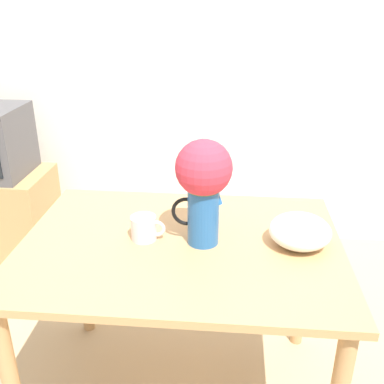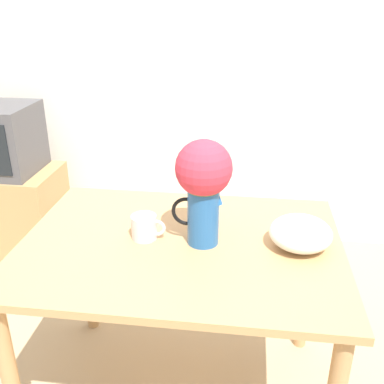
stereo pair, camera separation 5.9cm
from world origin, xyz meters
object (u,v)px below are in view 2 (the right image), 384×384
object	(u,v)px
white_bowl	(301,233)
flower_vase	(203,181)
tv_set	(0,139)
coffee_mug	(145,227)

from	to	relation	value
white_bowl	flower_vase	bearing A→B (deg)	-178.28
flower_vase	white_bowl	bearing A→B (deg)	1.72
white_bowl	tv_set	bearing A→B (deg)	148.91
tv_set	flower_vase	bearing A→B (deg)	-37.39
tv_set	white_bowl	bearing A→B (deg)	-31.09
white_bowl	coffee_mug	bearing A→B (deg)	-179.16
flower_vase	coffee_mug	xyz separation A→B (m)	(-0.22, 0.00, -0.21)
flower_vase	tv_set	bearing A→B (deg)	142.61
tv_set	coffee_mug	bearing A→B (deg)	-42.18
flower_vase	coffee_mug	world-z (taller)	flower_vase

